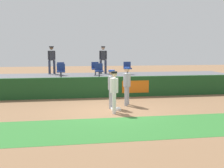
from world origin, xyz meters
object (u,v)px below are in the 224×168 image
seat_back_right (127,67)px  player_coach_visitor (127,83)px  seat_front_center (99,70)px  spectator_hooded (52,58)px  seat_back_left (61,68)px  seat_back_center (95,68)px  first_base (116,109)px  seat_front_left (61,70)px  player_runner_visitor (112,86)px  player_fielder_home (114,89)px  spectator_capped (103,58)px

seat_back_right → player_coach_visitor: bearing=-102.6°
seat_front_center → spectator_hooded: 4.12m
seat_back_left → seat_back_center: size_ratio=1.00×
first_base → seat_front_left: bearing=117.4°
seat_front_center → player_runner_visitor: bearing=-89.0°
seat_back_center → seat_front_left: size_ratio=1.00×
player_runner_visitor → seat_back_center: (-0.11, 6.02, 0.40)m
player_fielder_home → spectator_hooded: 8.63m
player_coach_visitor → seat_front_center: size_ratio=2.12×
seat_back_right → seat_back_left: bearing=-180.0°
player_coach_visitor → first_base: bearing=-11.3°
seat_back_center → seat_front_center: same height
first_base → seat_front_left: seat_front_left is taller
player_coach_visitor → player_runner_visitor: bearing=-31.6°
seat_back_left → spectator_capped: bearing=17.5°
seat_back_left → spectator_hooded: bearing=118.8°
seat_front_left → first_base: bearing=-62.6°
seat_back_left → first_base: bearing=-69.2°
first_base → spectator_hooded: bearing=112.0°
seat_front_center → seat_front_left: size_ratio=1.00×
player_runner_visitor → seat_back_left: (-2.33, 6.02, 0.40)m
player_runner_visitor → player_coach_visitor: bearing=149.0°
first_base → seat_back_right: 6.83m
player_runner_visitor → seat_front_left: size_ratio=2.03×
player_runner_visitor → seat_back_left: seat_back_left is taller
first_base → seat_back_left: seat_back_left is taller
player_coach_visitor → seat_front_center: player_coach_visitor is taller
first_base → seat_back_left: size_ratio=0.48×
player_runner_visitor → player_coach_visitor: (0.80, 0.52, 0.05)m
player_fielder_home → seat_back_center: bearing=-167.7°
spectator_capped → player_runner_visitor: bearing=87.1°
player_runner_visitor → spectator_hooded: 7.76m
first_base → spectator_hooded: (-3.04, 7.52, 1.96)m
seat_front_center → seat_back_right: 2.77m
seat_back_right → spectator_hooded: (-4.96, 1.10, 0.61)m
player_fielder_home → player_coach_visitor: player_coach_visitor is taller
seat_back_right → spectator_capped: (-1.51, 0.90, 0.61)m
player_coach_visitor → seat_front_center: bearing=-141.3°
seat_front_left → spectator_capped: 3.93m
player_fielder_home → seat_back_left: (-2.29, 6.97, 0.39)m
player_coach_visitor → seat_back_center: size_ratio=2.12×
player_coach_visitor → seat_front_left: size_ratio=2.12×
player_fielder_home → seat_back_left: size_ratio=2.05×
first_base → player_fielder_home: bearing=-105.5°
player_fielder_home → seat_front_center: seat_front_center is taller
player_fielder_home → spectator_hooded: spectator_hooded is taller
first_base → spectator_hooded: spectator_hooded is taller
seat_front_center → spectator_hooded: (-2.86, 2.90, 0.61)m
first_base → spectator_capped: 7.58m
first_base → seat_back_left: bearing=110.8°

